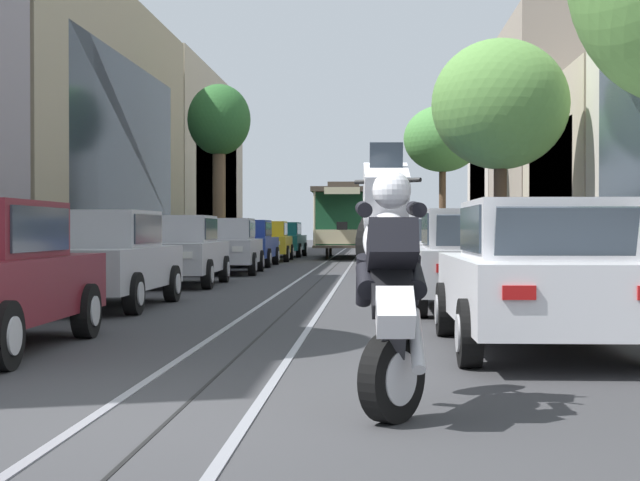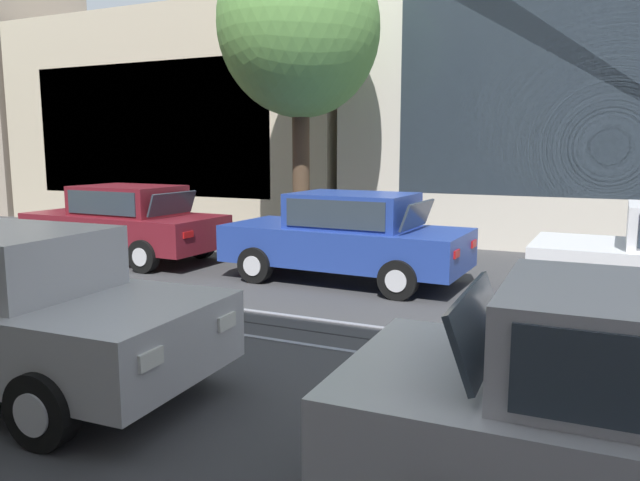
{
  "view_description": "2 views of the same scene",
  "coord_description": "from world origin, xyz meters",
  "px_view_note": "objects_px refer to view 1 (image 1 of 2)",
  "views": [
    {
      "loc": [
        1.38,
        -6.68,
        1.28
      ],
      "look_at": [
        0.08,
        16.41,
        1.0
      ],
      "focal_mm": 54.91,
      "sensor_mm": 36.0,
      "label": 1
    },
    {
      "loc": [
        -6.92,
        15.75,
        2.38
      ],
      "look_at": [
        0.54,
        19.26,
        1.12
      ],
      "focal_mm": 34.29,
      "sensor_mm": 36.0,
      "label": 2
    }
  ],
  "objects_px": {
    "parked_car_silver_second_left": "(102,258)",
    "motorcycle_with_rider": "(389,269)",
    "street_tree_kerb_left_second": "(219,125)",
    "cable_car_trolley": "(344,220)",
    "parked_car_blue_fourth_right": "(435,247)",
    "fire_hydrant": "(24,279)",
    "pedestrian_on_left_pavement": "(83,241)",
    "pedestrian_on_right_pavement": "(143,241)",
    "parked_car_silver_second_right": "(473,260)",
    "parked_car_teal_far_left": "(283,239)",
    "parked_car_blue_fifth_left": "(246,243)",
    "parked_car_yellow_sixth_left": "(267,241)",
    "parked_car_maroon_fifth_right": "(423,244)",
    "parked_car_white_mid_right": "(444,251)",
    "street_tree_kerb_right_second": "(500,105)",
    "parked_car_silver_mid_left": "(178,250)",
    "parked_car_silver_fourth_left": "(226,246)",
    "parked_car_white_near_right": "(541,275)",
    "street_tree_kerb_right_mid": "(443,139)"
  },
  "relations": [
    {
      "from": "parked_car_silver_second_left",
      "to": "pedestrian_on_right_pavement",
      "type": "height_order",
      "value": "pedestrian_on_right_pavement"
    },
    {
      "from": "parked_car_yellow_sixth_left",
      "to": "parked_car_white_mid_right",
      "type": "distance_m",
      "value": 18.54
    },
    {
      "from": "parked_car_silver_second_right",
      "to": "motorcycle_with_rider",
      "type": "xyz_separation_m",
      "value": [
        -1.43,
        -8.6,
        0.2
      ]
    },
    {
      "from": "pedestrian_on_left_pavement",
      "to": "pedestrian_on_right_pavement",
      "type": "relative_size",
      "value": 1.05
    },
    {
      "from": "parked_car_teal_far_left",
      "to": "pedestrian_on_right_pavement",
      "type": "height_order",
      "value": "pedestrian_on_right_pavement"
    },
    {
      "from": "parked_car_maroon_fifth_right",
      "to": "cable_car_trolley",
      "type": "bearing_deg",
      "value": 103.25
    },
    {
      "from": "parked_car_yellow_sixth_left",
      "to": "parked_car_blue_fourth_right",
      "type": "bearing_deg",
      "value": -64.1
    },
    {
      "from": "parked_car_teal_far_left",
      "to": "parked_car_white_mid_right",
      "type": "distance_m",
      "value": 24.05
    },
    {
      "from": "parked_car_yellow_sixth_left",
      "to": "pedestrian_on_right_pavement",
      "type": "distance_m",
      "value": 9.82
    },
    {
      "from": "parked_car_maroon_fifth_right",
      "to": "pedestrian_on_left_pavement",
      "type": "relative_size",
      "value": 2.59
    },
    {
      "from": "parked_car_teal_far_left",
      "to": "parked_car_blue_fourth_right",
      "type": "xyz_separation_m",
      "value": [
        5.85,
        -18.01,
        0.0
      ]
    },
    {
      "from": "pedestrian_on_left_pavement",
      "to": "street_tree_kerb_left_second",
      "type": "bearing_deg",
      "value": 81.01
    },
    {
      "from": "parked_car_teal_far_left",
      "to": "parked_car_blue_fifth_left",
      "type": "bearing_deg",
      "value": -90.89
    },
    {
      "from": "street_tree_kerb_right_mid",
      "to": "motorcycle_with_rider",
      "type": "height_order",
      "value": "street_tree_kerb_right_mid"
    },
    {
      "from": "parked_car_white_mid_right",
      "to": "motorcycle_with_rider",
      "type": "height_order",
      "value": "motorcycle_with_rider"
    },
    {
      "from": "parked_car_silver_mid_left",
      "to": "fire_hydrant",
      "type": "height_order",
      "value": "parked_car_silver_mid_left"
    },
    {
      "from": "parked_car_white_near_right",
      "to": "fire_hydrant",
      "type": "bearing_deg",
      "value": 142.48
    },
    {
      "from": "parked_car_teal_far_left",
      "to": "parked_car_white_mid_right",
      "type": "relative_size",
      "value": 1.0
    },
    {
      "from": "parked_car_blue_fourth_right",
      "to": "fire_hydrant",
      "type": "distance_m",
      "value": 12.8
    },
    {
      "from": "parked_car_silver_second_right",
      "to": "parked_car_silver_second_left",
      "type": "bearing_deg",
      "value": 177.18
    },
    {
      "from": "parked_car_silver_second_right",
      "to": "street_tree_kerb_right_second",
      "type": "relative_size",
      "value": 0.64
    },
    {
      "from": "parked_car_yellow_sixth_left",
      "to": "pedestrian_on_left_pavement",
      "type": "bearing_deg",
      "value": -104.74
    },
    {
      "from": "parked_car_white_mid_right",
      "to": "parked_car_silver_second_left",
      "type": "bearing_deg",
      "value": -137.04
    },
    {
      "from": "parked_car_blue_fifth_left",
      "to": "street_tree_kerb_right_second",
      "type": "distance_m",
      "value": 10.18
    },
    {
      "from": "parked_car_blue_fifth_left",
      "to": "parked_car_maroon_fifth_right",
      "type": "height_order",
      "value": "same"
    },
    {
      "from": "parked_car_silver_second_left",
      "to": "motorcycle_with_rider",
      "type": "height_order",
      "value": "motorcycle_with_rider"
    },
    {
      "from": "parked_car_yellow_sixth_left",
      "to": "parked_car_white_near_right",
      "type": "bearing_deg",
      "value": -77.99
    },
    {
      "from": "parked_car_silver_fourth_left",
      "to": "parked_car_white_near_right",
      "type": "distance_m",
      "value": 18.43
    },
    {
      "from": "parked_car_blue_fifth_left",
      "to": "parked_car_silver_second_right",
      "type": "bearing_deg",
      "value": -71.66
    },
    {
      "from": "parked_car_blue_fifth_left",
      "to": "cable_car_trolley",
      "type": "bearing_deg",
      "value": 74.34
    },
    {
      "from": "parked_car_silver_mid_left",
      "to": "parked_car_yellow_sixth_left",
      "type": "distance_m",
      "value": 16.99
    },
    {
      "from": "parked_car_maroon_fifth_right",
      "to": "street_tree_kerb_right_mid",
      "type": "bearing_deg",
      "value": 83.59
    },
    {
      "from": "parked_car_yellow_sixth_left",
      "to": "parked_car_blue_fourth_right",
      "type": "xyz_separation_m",
      "value": [
        5.95,
        -12.25,
        0.0
      ]
    },
    {
      "from": "parked_car_blue_fifth_left",
      "to": "parked_car_yellow_sixth_left",
      "type": "bearing_deg",
      "value": 89.14
    },
    {
      "from": "parked_car_silver_mid_left",
      "to": "parked_car_teal_far_left",
      "type": "height_order",
      "value": "same"
    },
    {
      "from": "parked_car_silver_fourth_left",
      "to": "pedestrian_on_right_pavement",
      "type": "relative_size",
      "value": 2.73
    },
    {
      "from": "parked_car_silver_second_left",
      "to": "parked_car_teal_far_left",
      "type": "distance_m",
      "value": 28.9
    },
    {
      "from": "parked_car_silver_second_right",
      "to": "street_tree_kerb_right_mid",
      "type": "bearing_deg",
      "value": 86.98
    },
    {
      "from": "parked_car_silver_fourth_left",
      "to": "parked_car_blue_fifth_left",
      "type": "distance_m",
      "value": 5.5
    },
    {
      "from": "parked_car_silver_second_left",
      "to": "pedestrian_on_right_pavement",
      "type": "xyz_separation_m",
      "value": [
        -2.61,
        13.71,
        0.11
      ]
    },
    {
      "from": "parked_car_silver_second_right",
      "to": "cable_car_trolley",
      "type": "height_order",
      "value": "cable_car_trolley"
    },
    {
      "from": "parked_car_silver_second_left",
      "to": "parked_car_silver_second_right",
      "type": "xyz_separation_m",
      "value": [
        5.98,
        -0.29,
        0.0
      ]
    },
    {
      "from": "parked_car_silver_fourth_left",
      "to": "street_tree_kerb_left_second",
      "type": "distance_m",
      "value": 10.5
    },
    {
      "from": "parked_car_silver_second_right",
      "to": "street_tree_kerb_left_second",
      "type": "distance_m",
      "value": 23.43
    },
    {
      "from": "parked_car_teal_far_left",
      "to": "pedestrian_on_left_pavement",
      "type": "bearing_deg",
      "value": -100.64
    },
    {
      "from": "parked_car_white_near_right",
      "to": "motorcycle_with_rider",
      "type": "height_order",
      "value": "motorcycle_with_rider"
    },
    {
      "from": "street_tree_kerb_right_mid",
      "to": "cable_car_trolley",
      "type": "distance_m",
      "value": 6.06
    },
    {
      "from": "street_tree_kerb_left_second",
      "to": "cable_car_trolley",
      "type": "height_order",
      "value": "street_tree_kerb_left_second"
    },
    {
      "from": "parked_car_blue_fifth_left",
      "to": "parked_car_maroon_fifth_right",
      "type": "bearing_deg",
      "value": -15.59
    },
    {
      "from": "parked_car_white_mid_right",
      "to": "pedestrian_on_right_pavement",
      "type": "bearing_deg",
      "value": 136.28
    }
  ]
}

